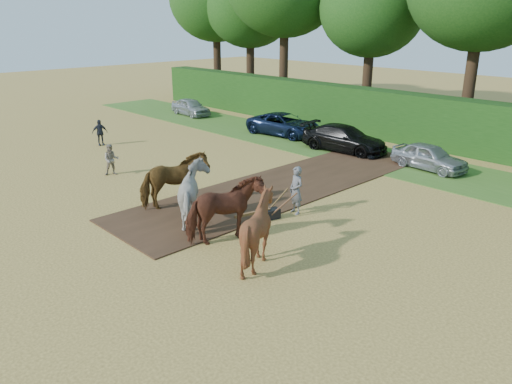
{
  "coord_description": "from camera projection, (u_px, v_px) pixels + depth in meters",
  "views": [
    {
      "loc": [
        16.26,
        -8.96,
        7.28
      ],
      "look_at": [
        4.09,
        2.62,
        1.4
      ],
      "focal_mm": 35.0,
      "sensor_mm": 36.0,
      "label": 1
    }
  ],
  "objects": [
    {
      "name": "hedgerow",
      "position": [
        396.0,
        116.0,
        30.89
      ],
      "size": [
        46.0,
        1.6,
        3.0
      ],
      "primitive_type": "cube",
      "color": "#14380F",
      "rests_on": "ground"
    },
    {
      "name": "spectator_far",
      "position": [
        100.0,
        133.0,
        29.86
      ],
      "size": [
        0.58,
        0.98,
        1.56
      ],
      "primitive_type": "imported",
      "rotation": [
        0.0,
        0.0,
        1.34
      ],
      "color": "#272A34",
      "rests_on": "ground"
    },
    {
      "name": "parked_cars",
      "position": [
        362.0,
        142.0,
        27.93
      ],
      "size": [
        35.27,
        3.3,
        1.47
      ],
      "color": "#AAABB1",
      "rests_on": "ground"
    },
    {
      "name": "grass_verge",
      "position": [
        351.0,
        152.0,
        28.46
      ],
      "size": [
        50.0,
        5.0,
        0.03
      ],
      "primitive_type": "cube",
      "color": "#38601E",
      "rests_on": "ground"
    },
    {
      "name": "ground",
      "position": [
        135.0,
        216.0,
        19.35
      ],
      "size": [
        120.0,
        120.0,
        0.0
      ],
      "primitive_type": "plane",
      "color": "gold",
      "rests_on": "ground"
    },
    {
      "name": "plough_team",
      "position": [
        213.0,
        202.0,
        17.59
      ],
      "size": [
        7.83,
        5.51,
        2.27
      ],
      "color": "brown",
      "rests_on": "ground"
    },
    {
      "name": "spectator_near",
      "position": [
        111.0,
        160.0,
        24.19
      ],
      "size": [
        0.86,
        0.93,
        1.53
      ],
      "primitive_type": "imported",
      "rotation": [
        0.0,
        0.0,
        1.09
      ],
      "color": "#B7A690",
      "rests_on": "ground"
    },
    {
      "name": "earth_strip",
      "position": [
        286.0,
        185.0,
        22.87
      ],
      "size": [
        4.5,
        17.0,
        0.05
      ],
      "primitive_type": "cube",
      "color": "#472D1C",
      "rests_on": "ground"
    }
  ]
}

